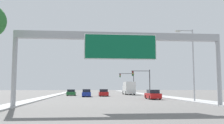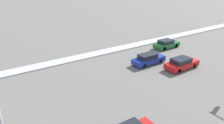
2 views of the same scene
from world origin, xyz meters
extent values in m
cube|color=#B9B9B9|center=(-10.75, 60.00, 0.07)|extent=(2.00, 120.00, 0.15)
cube|color=navy|center=(-3.50, 44.25, 0.55)|extent=(1.71, 4.79, 0.74)
cube|color=#1E232D|center=(-3.50, 44.01, 1.20)|extent=(1.51, 2.49, 0.56)
cylinder|color=black|center=(-4.25, 45.74, 0.32)|extent=(0.22, 0.64, 0.64)
cylinder|color=black|center=(-2.75, 45.74, 0.32)|extent=(0.22, 0.64, 0.64)
cylinder|color=black|center=(-4.25, 42.77, 0.32)|extent=(0.22, 0.64, 0.64)
cylinder|color=black|center=(-2.75, 42.77, 0.32)|extent=(0.22, 0.64, 0.64)
cube|color=#1E662D|center=(-7.00, 51.39, 0.51)|extent=(1.88, 4.45, 0.67)
cube|color=#1E232D|center=(-7.00, 51.17, 1.11)|extent=(1.65, 2.31, 0.52)
cylinder|color=black|center=(-7.83, 52.77, 0.32)|extent=(0.22, 0.64, 0.64)
cylinder|color=black|center=(-6.17, 52.77, 0.32)|extent=(0.22, 0.64, 0.64)
cylinder|color=black|center=(-7.83, 50.01, 0.32)|extent=(0.22, 0.64, 0.64)
cylinder|color=black|center=(-6.17, 50.01, 0.32)|extent=(0.22, 0.64, 0.64)
cube|color=red|center=(0.00, 46.86, 0.54)|extent=(1.87, 4.80, 0.73)
cube|color=#1E232D|center=(0.00, 46.62, 1.18)|extent=(1.65, 2.49, 0.55)
cylinder|color=black|center=(-0.83, 48.35, 0.32)|extent=(0.22, 0.64, 0.64)
cylinder|color=black|center=(0.83, 48.35, 0.32)|extent=(0.22, 0.64, 0.64)
cylinder|color=black|center=(-0.83, 45.37, 0.32)|extent=(0.22, 0.64, 0.64)
cylinder|color=black|center=(0.83, 45.37, 0.32)|extent=(0.22, 0.64, 0.64)
camera|label=1|loc=(-2.98, -5.87, 1.91)|focal=40.00mm
camera|label=2|loc=(16.83, 24.82, 11.82)|focal=35.00mm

